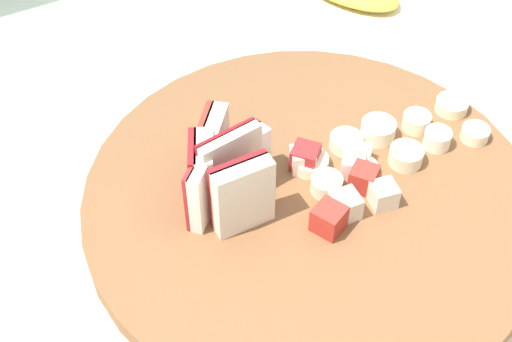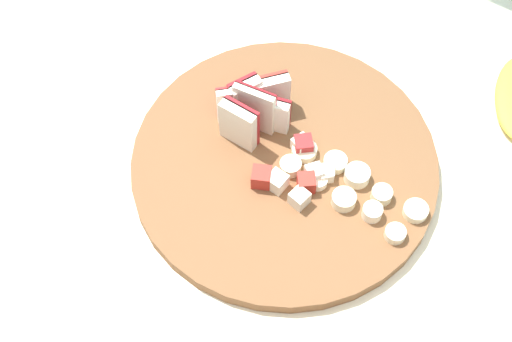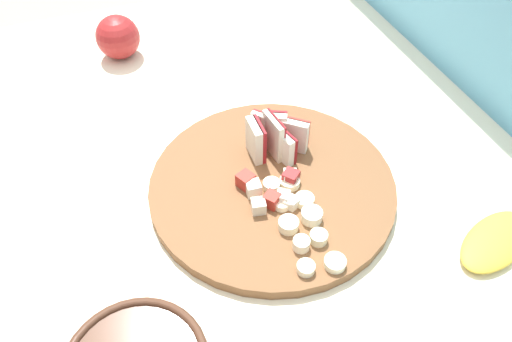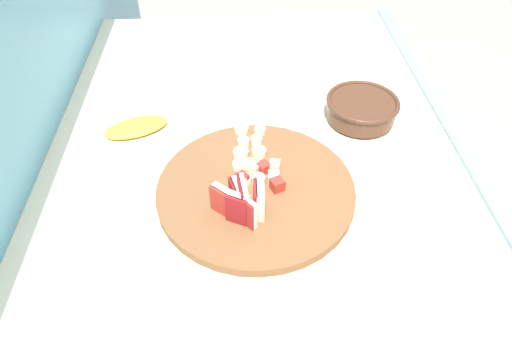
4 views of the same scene
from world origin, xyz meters
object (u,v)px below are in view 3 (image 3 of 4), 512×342
whole_apple (118,37)px  cutting_board (272,186)px  banana_slice_rows (301,220)px  apple_dice_pile (272,190)px  banana_peel (495,241)px  apple_wedge_fan (274,136)px

whole_apple → cutting_board: bearing=18.6°
banana_slice_rows → apple_dice_pile: bearing=-163.1°
whole_apple → apple_dice_pile: bearing=16.7°
banana_slice_rows → banana_peel: size_ratio=1.30×
whole_apple → banana_slice_rows: bearing=16.7°
apple_dice_pile → banana_peel: size_ratio=0.69×
cutting_board → apple_dice_pile: (0.02, -0.01, 0.02)m
banana_slice_rows → banana_peel: 0.26m
apple_dice_pile → whole_apple: bearing=-163.3°
cutting_board → banana_peel: (0.20, 0.24, -0.00)m
banana_slice_rows → whole_apple: size_ratio=2.09×
apple_wedge_fan → whole_apple: (-0.37, -0.17, -0.01)m
cutting_board → apple_wedge_fan: size_ratio=3.94×
apple_wedge_fan → banana_slice_rows: 0.15m
cutting_board → apple_wedge_fan: (-0.06, 0.03, 0.04)m
cutting_board → banana_slice_rows: size_ratio=2.07×
apple_wedge_fan → whole_apple: 0.41m
banana_peel → cutting_board: bearing=-128.9°
apple_wedge_fan → apple_dice_pile: (0.08, -0.04, -0.02)m
banana_slice_rows → banana_peel: bearing=64.0°
cutting_board → apple_dice_pile: 0.03m
apple_dice_pile → banana_slice_rows: (0.06, 0.02, -0.00)m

